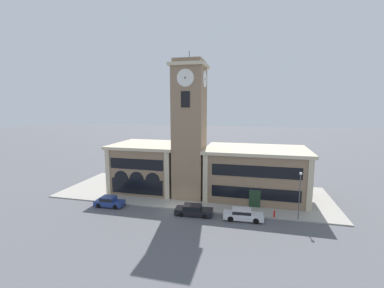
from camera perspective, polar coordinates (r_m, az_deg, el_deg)
The scene contains 10 objects.
ground_plane at distance 35.68m, azimuth -2.69°, elevation -14.43°, with size 300.00×300.00×0.00m, color #56565B.
sidewalk_kerb at distance 42.14m, azimuth 0.08°, elevation -10.67°, with size 41.98×14.36×0.15m.
clock_tower at distance 38.17m, azimuth -0.57°, elevation 3.02°, with size 5.13×5.13×21.62m.
town_hall_left_wing at distance 43.90m, azimuth -9.61°, elevation -4.85°, with size 11.06×9.98×7.70m.
town_hall_right_wing at distance 40.52m, azimuth 13.88°, elevation -6.18°, with size 15.18×9.98×7.58m.
parked_car_near at distance 38.27m, azimuth -17.93°, elevation -12.04°, with size 4.08×1.90×1.43m.
parked_car_mid at distance 33.89m, azimuth 0.32°, elevation -14.41°, with size 4.85×1.98×1.34m.
parked_car_far at distance 33.14m, azimuth 11.18°, elevation -15.07°, with size 4.89×1.99×1.37m.
street_lamp at distance 33.88m, azimuth 22.86°, elevation -9.13°, with size 0.36×0.36×5.91m.
fire_hydrant at distance 34.59m, azimuth 17.81°, elevation -14.57°, with size 0.22×0.22×0.87m.
Camera 1 is at (9.27, -31.57, 13.82)m, focal length 24.00 mm.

